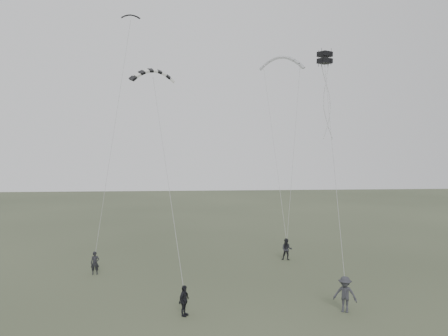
{
  "coord_description": "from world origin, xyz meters",
  "views": [
    {
      "loc": [
        -1.47,
        -24.09,
        8.16
      ],
      "look_at": [
        1.04,
        5.32,
        7.13
      ],
      "focal_mm": 35.0,
      "sensor_mm": 36.0,
      "label": 1
    }
  ],
  "objects": [
    {
      "name": "ground",
      "position": [
        0.0,
        0.0,
        0.0
      ],
      "size": [
        140.0,
        140.0,
        0.0
      ],
      "primitive_type": "plane",
      "color": "#363E2B",
      "rests_on": "ground"
    },
    {
      "name": "flyer_left",
      "position": [
        -7.64,
        5.54,
        0.77
      ],
      "size": [
        0.6,
        0.43,
        1.54
      ],
      "primitive_type": "imported",
      "rotation": [
        0.0,
        0.0,
        0.11
      ],
      "color": "black",
      "rests_on": "ground"
    },
    {
      "name": "flyer_right",
      "position": [
        6.08,
        8.27,
        0.83
      ],
      "size": [
        0.94,
        0.82,
        1.65
      ],
      "primitive_type": "imported",
      "rotation": [
        0.0,
        0.0,
        -0.27
      ],
      "color": "black",
      "rests_on": "ground"
    },
    {
      "name": "flyer_center",
      "position": [
        -1.63,
        -2.46,
        0.77
      ],
      "size": [
        0.77,
        0.97,
        1.54
      ],
      "primitive_type": "imported",
      "rotation": [
        0.0,
        0.0,
        1.07
      ],
      "color": "black",
      "rests_on": "ground"
    },
    {
      "name": "flyer_far",
      "position": [
        6.59,
        -2.62,
        0.92
      ],
      "size": [
        1.37,
        1.16,
        1.84
      ],
      "primitive_type": "imported",
      "rotation": [
        0.0,
        0.0,
        -0.49
      ],
      "color": "#2A2A30",
      "rests_on": "ground"
    },
    {
      "name": "kite_dark_small",
      "position": [
        -5.78,
        10.59,
        18.84
      ],
      "size": [
        1.46,
        0.64,
        0.59
      ],
      "primitive_type": null,
      "rotation": [
        0.29,
        0.0,
        0.06
      ],
      "color": "black",
      "rests_on": "flyer_left"
    },
    {
      "name": "kite_pale_large",
      "position": [
        6.85,
        13.8,
        16.53
      ],
      "size": [
        4.15,
        2.42,
        1.81
      ],
      "primitive_type": null,
      "rotation": [
        0.33,
        0.0,
        -0.29
      ],
      "color": "#989B9D",
      "rests_on": "flyer_right"
    },
    {
      "name": "kite_striped",
      "position": [
        -3.7,
        5.42,
        13.64
      ],
      "size": [
        3.14,
        1.82,
        1.35
      ],
      "primitive_type": null,
      "rotation": [
        0.37,
        0.0,
        0.25
      ],
      "color": "black",
      "rests_on": "flyer_center"
    },
    {
      "name": "kite_box",
      "position": [
        7.56,
        4.04,
        14.4
      ],
      "size": [
        1.02,
        1.04,
        0.79
      ],
      "primitive_type": null,
      "rotation": [
        0.04,
        0.0,
        0.51
      ],
      "color": "black",
      "rests_on": "flyer_far"
    }
  ]
}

